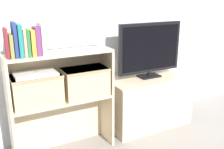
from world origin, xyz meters
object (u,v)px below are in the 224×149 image
(book_maroon, at_px, (6,43))
(book_tan, at_px, (24,43))
(book_forest, at_px, (27,43))
(book_olive, at_px, (11,46))
(tv_stand, at_px, (148,101))
(book_navy, at_px, (15,40))
(laptop, at_px, (35,74))
(baby_monitor, at_px, (101,42))
(tv, at_px, (150,49))
(storage_basket_right, at_px, (85,81))
(book_mustard, at_px, (32,42))
(book_teal, at_px, (19,41))
(book_plum, at_px, (37,41))
(storage_basket_left, at_px, (37,89))
(book_ivory, at_px, (41,39))

(book_maroon, xyz_separation_m, book_tan, (0.12, -0.00, -0.01))
(book_forest, bearing_deg, book_olive, -180.00)
(book_maroon, bearing_deg, tv_stand, 4.73)
(book_navy, xyz_separation_m, laptop, (0.13, 0.01, -0.27))
(book_olive, xyz_separation_m, baby_monitor, (0.73, 0.03, -0.04))
(tv, bearing_deg, book_forest, -174.77)
(book_navy, bearing_deg, baby_monitor, 2.28)
(laptop, bearing_deg, storage_basket_right, 0.00)
(book_mustard, xyz_separation_m, baby_monitor, (0.58, 0.03, -0.05))
(tv, height_order, book_teal, book_teal)
(book_olive, bearing_deg, storage_basket_right, 1.29)
(book_maroon, distance_m, book_plum, 0.21)
(book_navy, xyz_separation_m, storage_basket_left, (0.13, 0.01, -0.40))
(book_teal, height_order, book_mustard, book_teal)
(book_teal, distance_m, baby_monitor, 0.67)
(tv_stand, relative_size, book_plum, 4.21)
(book_maroon, relative_size, book_tan, 1.06)
(tv_stand, relative_size, book_olive, 5.15)
(book_tan, distance_m, book_mustard, 0.06)
(book_teal, bearing_deg, tv, 5.01)
(book_maroon, xyz_separation_m, book_olive, (0.03, -0.00, -0.02))
(book_ivory, bearing_deg, book_olive, -180.00)
(book_olive, distance_m, book_mustard, 0.15)
(book_olive, distance_m, baby_monitor, 0.73)
(book_olive, bearing_deg, book_mustard, 0.00)
(tv, bearing_deg, book_mustard, -174.63)
(book_ivory, bearing_deg, book_mustard, 180.00)
(book_mustard, bearing_deg, tv, 5.37)
(tv, xyz_separation_m, book_mustard, (-1.15, -0.11, 0.18))
(baby_monitor, bearing_deg, book_maroon, -177.90)
(tv, xyz_separation_m, baby_monitor, (-0.58, -0.08, 0.13))
(book_maroon, xyz_separation_m, storage_basket_right, (0.59, 0.01, -0.38))
(book_ivory, bearing_deg, storage_basket_left, 169.08)
(book_mustard, height_order, book_ivory, book_ivory)
(tv_stand, xyz_separation_m, book_ivory, (-1.08, -0.11, 0.76))
(book_plum, height_order, storage_basket_right, book_plum)
(book_tan, bearing_deg, book_ivory, 0.00)
(book_maroon, height_order, book_ivory, book_ivory)
(book_mustard, height_order, laptop, book_mustard)
(book_plum, distance_m, baby_monitor, 0.54)
(book_navy, relative_size, book_mustard, 1.31)
(book_ivory, bearing_deg, tv, 5.73)
(tv_stand, bearing_deg, book_plum, -174.36)
(storage_basket_right, bearing_deg, book_olive, -178.71)
(tv_stand, distance_m, book_olive, 1.49)
(book_plum, height_order, laptop, book_plum)
(book_tan, height_order, book_forest, book_tan)
(book_ivory, relative_size, baby_monitor, 1.92)
(tv, relative_size, book_plum, 3.37)
(storage_basket_left, height_order, laptop, laptop)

